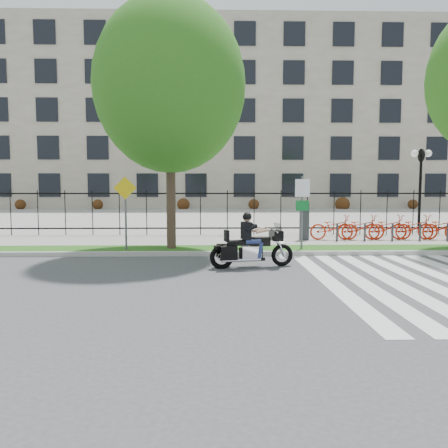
{
  "coord_description": "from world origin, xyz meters",
  "views": [
    {
      "loc": [
        -0.56,
        -10.26,
        2.27
      ],
      "look_at": [
        -0.28,
        3.0,
        1.15
      ],
      "focal_mm": 35.0,
      "sensor_mm": 36.0,
      "label": 1
    }
  ],
  "objects": [
    {
      "name": "street_tree_1",
      "position": [
        -2.08,
        4.95,
        5.72
      ],
      "size": [
        5.17,
        5.17,
        8.56
      ],
      "color": "#33251B",
      "rests_on": "grass_verge"
    },
    {
      "name": "ground",
      "position": [
        0.0,
        0.0,
        0.0
      ],
      "size": [
        120.0,
        120.0,
        0.0
      ],
      "primitive_type": "plane",
      "color": "#3D3E40",
      "rests_on": "ground"
    },
    {
      "name": "lamp_post_right",
      "position": [
        10.0,
        12.0,
        3.21
      ],
      "size": [
        1.06,
        0.7,
        4.25
      ],
      "color": "black",
      "rests_on": "ground"
    },
    {
      "name": "iron_fence",
      "position": [
        0.0,
        9.2,
        1.15
      ],
      "size": [
        30.0,
        0.06,
        2.0
      ],
      "primitive_type": null,
      "color": "black",
      "rests_on": "sidewalk"
    },
    {
      "name": "curb",
      "position": [
        0.0,
        4.1,
        0.07
      ],
      "size": [
        60.0,
        0.2,
        0.15
      ],
      "primitive_type": "cube",
      "color": "#A7A59D",
      "rests_on": "ground"
    },
    {
      "name": "grass_verge",
      "position": [
        0.0,
        4.95,
        0.07
      ],
      "size": [
        60.0,
        1.5,
        0.15
      ],
      "primitive_type": "cube",
      "color": "#205415",
      "rests_on": "ground"
    },
    {
      "name": "bike_share_station",
      "position": [
        8.04,
        7.2,
        0.66
      ],
      "size": [
        10.04,
        0.88,
        1.5
      ],
      "color": "#2D2D33",
      "rests_on": "sidewalk"
    },
    {
      "name": "crosswalk_stripes",
      "position": [
        4.83,
        0.0,
        0.01
      ],
      "size": [
        5.7,
        8.0,
        0.01
      ],
      "primitive_type": null,
      "color": "silver",
      "rests_on": "ground"
    },
    {
      "name": "sign_pole_warning",
      "position": [
        -3.59,
        4.58,
        1.74
      ],
      "size": [
        0.78,
        0.09,
        2.49
      ],
      "color": "#59595B",
      "rests_on": "grass_verge"
    },
    {
      "name": "sign_pole_regulatory",
      "position": [
        2.43,
        4.58,
        1.74
      ],
      "size": [
        0.5,
        0.09,
        2.5
      ],
      "color": "#59595B",
      "rests_on": "grass_verge"
    },
    {
      "name": "office_building",
      "position": [
        0.0,
        44.92,
        9.97
      ],
      "size": [
        60.0,
        21.9,
        20.15
      ],
      "color": "gray",
      "rests_on": "ground"
    },
    {
      "name": "motorcycle_rider",
      "position": [
        0.48,
        2.0,
        0.63
      ],
      "size": [
        2.43,
        0.96,
        1.9
      ],
      "color": "black",
      "rests_on": "ground"
    },
    {
      "name": "plaza",
      "position": [
        0.0,
        25.0,
        0.05
      ],
      "size": [
        80.0,
        34.0,
        0.1
      ],
      "primitive_type": "cube",
      "color": "gray",
      "rests_on": "ground"
    },
    {
      "name": "sidewalk",
      "position": [
        0.0,
        7.45,
        0.07
      ],
      "size": [
        60.0,
        3.5,
        0.15
      ],
      "primitive_type": "cube",
      "color": "gray",
      "rests_on": "ground"
    }
  ]
}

